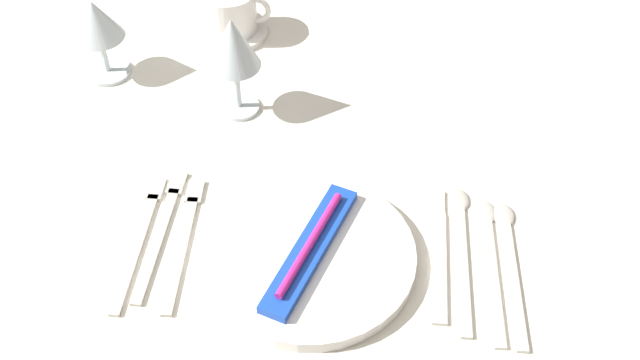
{
  "coord_description": "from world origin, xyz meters",
  "views": [
    {
      "loc": [
        0.09,
        -0.8,
        1.5
      ],
      "look_at": [
        0.02,
        -0.1,
        0.76
      ],
      "focal_mm": 43.46,
      "sensor_mm": 36.0,
      "label": 1
    }
  ],
  "objects_px": {
    "spoon_dessert": "(490,252)",
    "wine_glass_centre": "(233,47)",
    "toothbrush_package": "(310,248)",
    "dinner_plate": "(310,257)",
    "wine_glass_left": "(96,24)",
    "fork_inner": "(162,228)",
    "spoon_soup": "(461,240)",
    "spoon_tea": "(509,254)",
    "dinner_knife": "(439,256)",
    "coffee_cup_left": "(231,10)",
    "fork_salad": "(141,235)",
    "fork_outer": "(184,237)"
  },
  "relations": [
    {
      "from": "spoon_dessert",
      "to": "wine_glass_centre",
      "type": "relative_size",
      "value": 1.41
    },
    {
      "from": "toothbrush_package",
      "to": "spoon_dessert",
      "type": "distance_m",
      "value": 0.22
    },
    {
      "from": "dinner_plate",
      "to": "wine_glass_left",
      "type": "relative_size",
      "value": 1.99
    },
    {
      "from": "fork_inner",
      "to": "toothbrush_package",
      "type": "bearing_deg",
      "value": -9.49
    },
    {
      "from": "spoon_soup",
      "to": "spoon_tea",
      "type": "xyz_separation_m",
      "value": [
        0.06,
        -0.02,
        0.0
      ]
    },
    {
      "from": "spoon_soup",
      "to": "spoon_tea",
      "type": "height_order",
      "value": "same"
    },
    {
      "from": "spoon_soup",
      "to": "fork_inner",
      "type": "bearing_deg",
      "value": -177.36
    },
    {
      "from": "dinner_knife",
      "to": "spoon_dessert",
      "type": "xyz_separation_m",
      "value": [
        0.06,
        0.01,
        0.0
      ]
    },
    {
      "from": "coffee_cup_left",
      "to": "spoon_dessert",
      "type": "bearing_deg",
      "value": -46.63
    },
    {
      "from": "spoon_dessert",
      "to": "toothbrush_package",
      "type": "bearing_deg",
      "value": -170.87
    },
    {
      "from": "spoon_tea",
      "to": "wine_glass_left",
      "type": "distance_m",
      "value": 0.68
    },
    {
      "from": "dinner_knife",
      "to": "spoon_soup",
      "type": "xyz_separation_m",
      "value": [
        0.03,
        0.03,
        0.0
      ]
    },
    {
      "from": "fork_salad",
      "to": "fork_outer",
      "type": "bearing_deg",
      "value": 2.88
    },
    {
      "from": "toothbrush_package",
      "to": "fork_salad",
      "type": "relative_size",
      "value": 0.95
    },
    {
      "from": "spoon_soup",
      "to": "spoon_dessert",
      "type": "height_order",
      "value": "same"
    },
    {
      "from": "spoon_tea",
      "to": "coffee_cup_left",
      "type": "xyz_separation_m",
      "value": [
        -0.42,
        0.43,
        0.04
      ]
    },
    {
      "from": "coffee_cup_left",
      "to": "wine_glass_centre",
      "type": "distance_m",
      "value": 0.2
    },
    {
      "from": "toothbrush_package",
      "to": "wine_glass_centre",
      "type": "bearing_deg",
      "value": 116.46
    },
    {
      "from": "fork_outer",
      "to": "coffee_cup_left",
      "type": "bearing_deg",
      "value": 92.1
    },
    {
      "from": "toothbrush_package",
      "to": "fork_salad",
      "type": "xyz_separation_m",
      "value": [
        -0.22,
        0.02,
        -0.02
      ]
    },
    {
      "from": "coffee_cup_left",
      "to": "wine_glass_left",
      "type": "xyz_separation_m",
      "value": [
        -0.17,
        -0.12,
        0.05
      ]
    },
    {
      "from": "fork_outer",
      "to": "wine_glass_left",
      "type": "xyz_separation_m",
      "value": [
        -0.19,
        0.32,
        0.09
      ]
    },
    {
      "from": "toothbrush_package",
      "to": "wine_glass_centre",
      "type": "height_order",
      "value": "wine_glass_centre"
    },
    {
      "from": "dinner_knife",
      "to": "wine_glass_centre",
      "type": "relative_size",
      "value": 1.33
    },
    {
      "from": "fork_outer",
      "to": "wine_glass_centre",
      "type": "height_order",
      "value": "wine_glass_centre"
    },
    {
      "from": "fork_outer",
      "to": "spoon_tea",
      "type": "bearing_deg",
      "value": 1.76
    },
    {
      "from": "spoon_tea",
      "to": "fork_outer",
      "type": "bearing_deg",
      "value": -178.24
    },
    {
      "from": "toothbrush_package",
      "to": "fork_outer",
      "type": "bearing_deg",
      "value": 172.74
    },
    {
      "from": "spoon_tea",
      "to": "wine_glass_centre",
      "type": "bearing_deg",
      "value": 147.77
    },
    {
      "from": "wine_glass_left",
      "to": "fork_outer",
      "type": "bearing_deg",
      "value": -58.78
    },
    {
      "from": "fork_salad",
      "to": "spoon_tea",
      "type": "height_order",
      "value": "spoon_tea"
    },
    {
      "from": "fork_inner",
      "to": "spoon_tea",
      "type": "height_order",
      "value": "spoon_tea"
    },
    {
      "from": "dinner_plate",
      "to": "toothbrush_package",
      "type": "height_order",
      "value": "toothbrush_package"
    },
    {
      "from": "spoon_soup",
      "to": "coffee_cup_left",
      "type": "bearing_deg",
      "value": 131.73
    },
    {
      "from": "fork_salad",
      "to": "wine_glass_left",
      "type": "distance_m",
      "value": 0.36
    },
    {
      "from": "dinner_plate",
      "to": "coffee_cup_left",
      "type": "height_order",
      "value": "coffee_cup_left"
    },
    {
      "from": "dinner_knife",
      "to": "spoon_dessert",
      "type": "distance_m",
      "value": 0.06
    },
    {
      "from": "dinner_plate",
      "to": "spoon_soup",
      "type": "xyz_separation_m",
      "value": [
        0.19,
        0.05,
        -0.01
      ]
    },
    {
      "from": "spoon_dessert",
      "to": "fork_inner",
      "type": "bearing_deg",
      "value": -179.6
    },
    {
      "from": "coffee_cup_left",
      "to": "wine_glass_left",
      "type": "bearing_deg",
      "value": -145.01
    },
    {
      "from": "coffee_cup_left",
      "to": "wine_glass_centre",
      "type": "xyz_separation_m",
      "value": [
        0.04,
        -0.19,
        0.07
      ]
    },
    {
      "from": "spoon_dessert",
      "to": "spoon_tea",
      "type": "distance_m",
      "value": 0.02
    },
    {
      "from": "dinner_plate",
      "to": "fork_salad",
      "type": "xyz_separation_m",
      "value": [
        -0.22,
        0.02,
        -0.01
      ]
    },
    {
      "from": "dinner_plate",
      "to": "wine_glass_left",
      "type": "xyz_separation_m",
      "value": [
        -0.35,
        0.34,
        0.08
      ]
    },
    {
      "from": "dinner_knife",
      "to": "spoon_dessert",
      "type": "relative_size",
      "value": 0.94
    },
    {
      "from": "spoon_dessert",
      "to": "spoon_tea",
      "type": "bearing_deg",
      "value": -5.43
    },
    {
      "from": "fork_outer",
      "to": "spoon_tea",
      "type": "distance_m",
      "value": 0.41
    },
    {
      "from": "coffee_cup_left",
      "to": "wine_glass_centre",
      "type": "relative_size",
      "value": 0.7
    },
    {
      "from": "toothbrush_package",
      "to": "coffee_cup_left",
      "type": "bearing_deg",
      "value": 111.31
    },
    {
      "from": "dinner_knife",
      "to": "coffee_cup_left",
      "type": "xyz_separation_m",
      "value": [
        -0.34,
        0.44,
        0.04
      ]
    }
  ]
}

